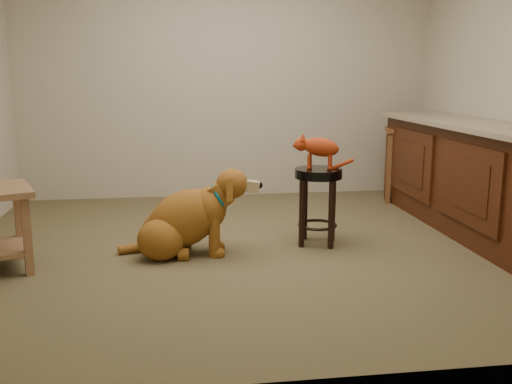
{
  "coord_description": "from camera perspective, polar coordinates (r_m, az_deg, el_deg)",
  "views": [
    {
      "loc": [
        -0.58,
        -4.26,
        1.34
      ],
      "look_at": [
        0.02,
        -0.04,
        0.45
      ],
      "focal_mm": 40.0,
      "sensor_mm": 36.0,
      "label": 1
    }
  ],
  "objects": [
    {
      "name": "floor",
      "position": [
        4.5,
        -0.26,
        -5.53
      ],
      "size": [
        4.5,
        4.0,
        0.01
      ],
      "primitive_type": "cube",
      "color": "brown",
      "rests_on": "ground"
    },
    {
      "name": "golden_retriever",
      "position": [
        4.31,
        -7.06,
        -2.85
      ],
      "size": [
        1.09,
        0.56,
        0.69
      ],
      "rotation": [
        0.0,
        0.0,
        -0.09
      ],
      "color": "brown",
      "rests_on": "ground"
    },
    {
      "name": "wood_stool",
      "position": [
        6.27,
        14.62,
        2.81
      ],
      "size": [
        0.53,
        0.53,
        0.78
      ],
      "rotation": [
        0.0,
        0.0,
        -0.31
      ],
      "color": "brown",
      "rests_on": "ground"
    },
    {
      "name": "padded_stool",
      "position": [
        4.52,
        6.22,
        0.12
      ],
      "size": [
        0.4,
        0.4,
        0.61
      ],
      "rotation": [
        0.0,
        0.0,
        -0.32
      ],
      "color": "black",
      "rests_on": "ground"
    },
    {
      "name": "room_shell",
      "position": [
        4.31,
        -0.28,
        16.25
      ],
      "size": [
        4.54,
        4.04,
        2.62
      ],
      "color": "#B5AC92",
      "rests_on": "ground"
    },
    {
      "name": "cabinet_run",
      "position": [
        5.29,
        20.63,
        1.22
      ],
      "size": [
        0.7,
        2.56,
        0.94
      ],
      "color": "#441E0C",
      "rests_on": "ground"
    },
    {
      "name": "tabby_kitten",
      "position": [
        4.46,
        6.18,
        4.4
      ],
      "size": [
        0.48,
        0.23,
        0.3
      ],
      "rotation": [
        0.0,
        0.0,
        -0.32
      ],
      "color": "#9C2D0F",
      "rests_on": "padded_stool"
    }
  ]
}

